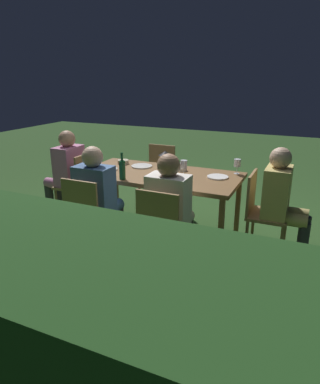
{
  "coord_description": "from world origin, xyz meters",
  "views": [
    {
      "loc": [
        -1.58,
        3.49,
        1.81
      ],
      "look_at": [
        0.0,
        0.0,
        0.52
      ],
      "focal_mm": 32.77,
      "sensor_mm": 36.0,
      "label": 1
    }
  ],
  "objects_px": {
    "person_in_mustard": "(283,199)",
    "bowl_olives": "(92,172)",
    "wine_glass_a": "(184,165)",
    "plate_c": "(108,169)",
    "wine_glass_c": "(177,168)",
    "plate_b": "(218,177)",
    "chair_side_right_b": "(88,214)",
    "person_in_pink": "(66,170)",
    "person_in_cream": "(171,206)",
    "wine_glass_b": "(237,164)",
    "bowl_bread": "(182,169)",
    "lantern_centerpiece": "(165,161)",
    "green_bottle_on_table": "(122,169)",
    "potted_plant_by_hedge": "(302,345)",
    "chair_side_right_a": "(162,228)",
    "chair_head_near": "(261,210)",
    "chair_side_left_b": "(158,173)",
    "chair_head_far": "(79,183)",
    "person_in_blue": "(98,194)",
    "dining_table": "(160,178)",
    "plate_a": "(142,166)",
    "bowl_salad": "(123,162)"
  },
  "relations": [
    {
      "from": "wine_glass_a",
      "to": "person_in_mustard",
      "type": "bearing_deg",
      "value": 177.41
    },
    {
      "from": "wine_glass_c",
      "to": "chair_side_right_b",
      "type": "bearing_deg",
      "value": 48.63
    },
    {
      "from": "person_in_mustard",
      "to": "chair_head_far",
      "type": "bearing_deg",
      "value": -0.0
    },
    {
      "from": "person_in_blue",
      "to": "person_in_pink",
      "type": "height_order",
      "value": "same"
    },
    {
      "from": "person_in_cream",
      "to": "plate_c",
      "type": "height_order",
      "value": "person_in_cream"
    },
    {
      "from": "person_in_mustard",
      "to": "bowl_olives",
      "type": "height_order",
      "value": "person_in_mustard"
    },
    {
      "from": "chair_head_near",
      "to": "person_in_blue",
      "type": "xyz_separation_m",
      "value": [
        1.55,
        0.65,
        0.15
      ]
    },
    {
      "from": "person_in_blue",
      "to": "plate_b",
      "type": "height_order",
      "value": "person_in_blue"
    },
    {
      "from": "lantern_centerpiece",
      "to": "dining_table",
      "type": "bearing_deg",
      "value": -2.94
    },
    {
      "from": "person_in_mustard",
      "to": "wine_glass_c",
      "type": "distance_m",
      "value": 1.12
    },
    {
      "from": "bowl_bread",
      "to": "person_in_cream",
      "type": "bearing_deg",
      "value": 104.31
    },
    {
      "from": "person_in_pink",
      "to": "plate_c",
      "type": "height_order",
      "value": "person_in_pink"
    },
    {
      "from": "wine_glass_c",
      "to": "potted_plant_by_hedge",
      "type": "relative_size",
      "value": 0.21
    },
    {
      "from": "wine_glass_b",
      "to": "green_bottle_on_table",
      "type": "bearing_deg",
      "value": 34.16
    },
    {
      "from": "chair_side_right_a",
      "to": "bowl_bread",
      "type": "relative_size",
      "value": 7.39
    },
    {
      "from": "lantern_centerpiece",
      "to": "bowl_olives",
      "type": "xyz_separation_m",
      "value": [
        0.76,
        0.33,
        -0.12
      ]
    },
    {
      "from": "wine_glass_a",
      "to": "plate_c",
      "type": "height_order",
      "value": "wine_glass_a"
    },
    {
      "from": "chair_head_near",
      "to": "potted_plant_by_hedge",
      "type": "height_order",
      "value": "chair_head_near"
    },
    {
      "from": "person_in_cream",
      "to": "wine_glass_b",
      "type": "relative_size",
      "value": 6.8
    },
    {
      "from": "wine_glass_c",
      "to": "plate_a",
      "type": "relative_size",
      "value": 0.66
    },
    {
      "from": "bowl_olives",
      "to": "bowl_bread",
      "type": "xyz_separation_m",
      "value": [
        -0.88,
        -0.55,
        -0.0
      ]
    },
    {
      "from": "person_in_blue",
      "to": "chair_head_far",
      "type": "height_order",
      "value": "person_in_blue"
    },
    {
      "from": "wine_glass_c",
      "to": "wine_glass_b",
      "type": "bearing_deg",
      "value": -140.72
    },
    {
      "from": "dining_table",
      "to": "plate_a",
      "type": "height_order",
      "value": "plate_a"
    },
    {
      "from": "green_bottle_on_table",
      "to": "wine_glass_c",
      "type": "distance_m",
      "value": 0.59
    },
    {
      "from": "chair_head_near",
      "to": "person_in_pink",
      "type": "distance_m",
      "value": 2.5
    },
    {
      "from": "dining_table",
      "to": "bowl_salad",
      "type": "distance_m",
      "value": 0.66
    },
    {
      "from": "lantern_centerpiece",
      "to": "wine_glass_b",
      "type": "relative_size",
      "value": 1.57
    },
    {
      "from": "chair_side_left_b",
      "to": "wine_glass_c",
      "type": "relative_size",
      "value": 5.15
    },
    {
      "from": "wine_glass_c",
      "to": "chair_side_right_a",
      "type": "bearing_deg",
      "value": 101.94
    },
    {
      "from": "person_in_mustard",
      "to": "lantern_centerpiece",
      "type": "relative_size",
      "value": 4.34
    },
    {
      "from": "chair_head_near",
      "to": "plate_c",
      "type": "distance_m",
      "value": 1.79
    },
    {
      "from": "green_bottle_on_table",
      "to": "plate_c",
      "type": "height_order",
      "value": "green_bottle_on_table"
    },
    {
      "from": "person_in_pink",
      "to": "chair_side_right_a",
      "type": "xyz_separation_m",
      "value": [
        -1.75,
        0.84,
        -0.15
      ]
    },
    {
      "from": "chair_side_right_a",
      "to": "person_in_cream",
      "type": "height_order",
      "value": "person_in_cream"
    },
    {
      "from": "person_in_blue",
      "to": "plate_c",
      "type": "xyz_separation_m",
      "value": [
        0.22,
        -0.54,
        0.11
      ]
    },
    {
      "from": "person_in_mustard",
      "to": "chair_side_right_b",
      "type": "height_order",
      "value": "person_in_mustard"
    },
    {
      "from": "chair_side_right_b",
      "to": "person_in_pink",
      "type": "distance_m",
      "value": 1.27
    },
    {
      "from": "person_in_mustard",
      "to": "lantern_centerpiece",
      "type": "xyz_separation_m",
      "value": [
        1.28,
        0.0,
        0.25
      ]
    },
    {
      "from": "chair_side_right_a",
      "to": "person_in_cream",
      "type": "distance_m",
      "value": 0.25
    },
    {
      "from": "plate_b",
      "to": "plate_c",
      "type": "xyz_separation_m",
      "value": [
        1.26,
        0.21,
        0.0
      ]
    },
    {
      "from": "bowl_olives",
      "to": "plate_c",
      "type": "bearing_deg",
      "value": -107.91
    },
    {
      "from": "chair_side_right_b",
      "to": "plate_c",
      "type": "distance_m",
      "value": 0.81
    },
    {
      "from": "plate_c",
      "to": "potted_plant_by_hedge",
      "type": "xyz_separation_m",
      "value": [
        -2.27,
        1.75,
        -0.27
      ]
    },
    {
      "from": "person_in_cream",
      "to": "bowl_salad",
      "type": "bearing_deg",
      "value": -40.58
    },
    {
      "from": "green_bottle_on_table",
      "to": "plate_a",
      "type": "xyz_separation_m",
      "value": [
        0.06,
        -0.56,
        -0.1
      ]
    },
    {
      "from": "chair_side_right_b",
      "to": "chair_side_right_a",
      "type": "height_order",
      "value": "same"
    },
    {
      "from": "chair_side_left_b",
      "to": "plate_b",
      "type": "height_order",
      "value": "chair_side_left_b"
    },
    {
      "from": "chair_head_near",
      "to": "chair_side_left_b",
      "type": "distance_m",
      "value": 1.77
    },
    {
      "from": "bowl_bread",
      "to": "wine_glass_b",
      "type": "bearing_deg",
      "value": -167.51
    }
  ]
}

